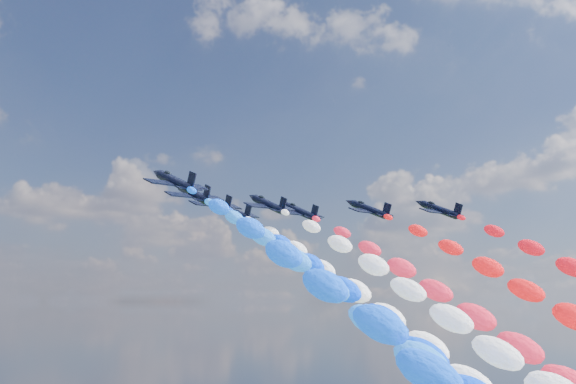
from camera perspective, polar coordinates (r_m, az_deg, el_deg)
jet_0 at (r=110.88m, az=-8.71°, el=0.82°), size 10.40×13.67×7.30m
jet_1 at (r=122.90m, az=-7.31°, el=-0.11°), size 9.96×13.35×7.30m
jet_2 at (r=133.63m, az=-5.70°, el=-0.80°), size 9.93×13.34×7.30m
jet_3 at (r=135.54m, az=-1.54°, el=-0.95°), size 9.78×13.22×7.30m
jet_4 at (r=147.21m, az=-4.16°, el=-1.53°), size 10.19×13.52×7.30m
jet_5 at (r=146.05m, az=0.90°, el=-1.49°), size 10.05×13.42×7.30m
jet_6 at (r=143.87m, az=6.25°, el=-1.34°), size 10.46×13.72×7.30m
jet_7 at (r=146.54m, az=11.58°, el=-1.35°), size 9.80×13.24×7.30m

